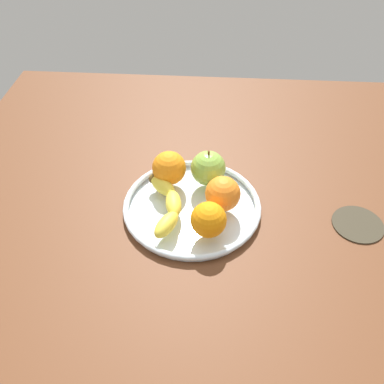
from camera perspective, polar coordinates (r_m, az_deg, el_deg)
ground_plane at (r=86.00cm, az=0.00°, el=-3.30°), size 112.85×112.85×4.00cm
fruit_bowl at (r=83.90cm, az=0.00°, el=-1.93°), size 28.00×28.00×1.80cm
banana at (r=81.19cm, az=-3.48°, el=-1.52°), size 17.97×8.50×3.11cm
apple at (r=85.69cm, az=2.25°, el=3.31°), size 7.31×7.31×8.11cm
orange_back_right at (r=80.36cm, az=4.27°, el=-0.24°), size 6.96×6.96×6.96cm
orange_back_left at (r=75.52cm, az=2.30°, el=-3.84°), size 6.73×6.73×6.73cm
orange_front_right at (r=85.96cm, az=-3.18°, el=3.33°), size 7.11×7.11×7.11cm
ambient_coaster at (r=87.68cm, az=21.95°, el=-4.09°), size 10.04×10.04×0.60cm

